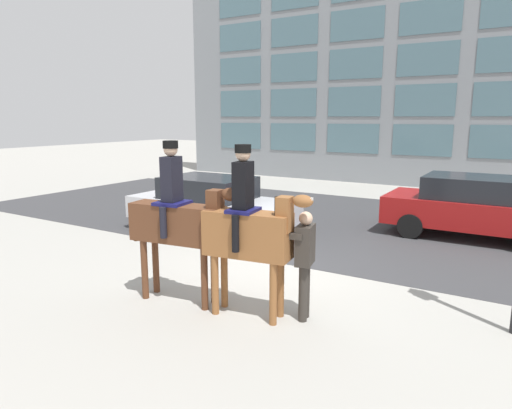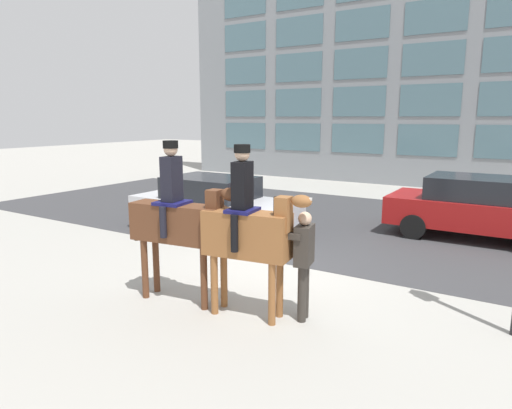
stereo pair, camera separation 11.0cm
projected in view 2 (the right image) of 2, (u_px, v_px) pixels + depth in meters
ground_plane at (278, 272)px, 8.95m from camera, size 80.00×80.00×0.00m
road_surface at (360, 224)px, 12.90m from camera, size 24.38×8.50×0.01m
office_building_facade at (437, 3)px, 18.35m from camera, size 24.38×0.33×15.04m
mounted_horse_lead at (179, 219)px, 7.32m from camera, size 2.04×0.65×2.63m
mounted_horse_companion at (248, 230)px, 6.75m from camera, size 1.74×0.64×2.60m
pedestrian_bystander at (303, 257)px, 6.68m from camera, size 0.81×0.56×1.65m
street_car_near_lane at (213, 204)px, 11.95m from camera, size 4.42×1.91×1.46m
street_car_far_lane at (475, 207)px, 11.36m from camera, size 4.12×2.01×1.55m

